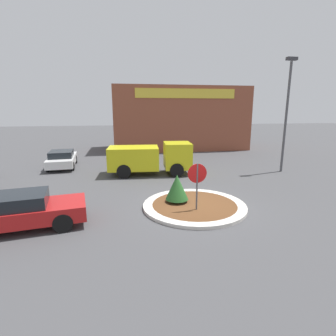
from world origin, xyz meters
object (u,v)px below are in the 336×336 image
Objects in this scene: utility_truck at (150,157)px; light_pole at (287,108)px; stop_sign at (197,179)px; parked_sedan_white at (62,159)px; parked_sedan_red at (22,210)px.

utility_truck is 0.74× the size of light_pole.
light_pole is (8.01, 6.19, 2.86)m from stop_sign.
parked_sedan_white is 0.58× the size of light_pole.
light_pole reaches higher than stop_sign.
parked_sedan_red is at bearing 179.42° from parked_sedan_white.
parked_sedan_red is 16.52m from light_pole.
light_pole is at bearing -0.96° from utility_truck.
stop_sign is 0.38× the size of utility_truck.
stop_sign is 10.52m from light_pole.
parked_sedan_white is 10.68m from parked_sedan_red.
parked_sedan_white is at bearing 164.99° from light_pole.
utility_truck is 9.77m from light_pole.
stop_sign reaches higher than parked_sedan_red.
parked_sedan_white is (-6.31, 3.27, -0.50)m from utility_truck.
parked_sedan_white is 0.97× the size of parked_sedan_red.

